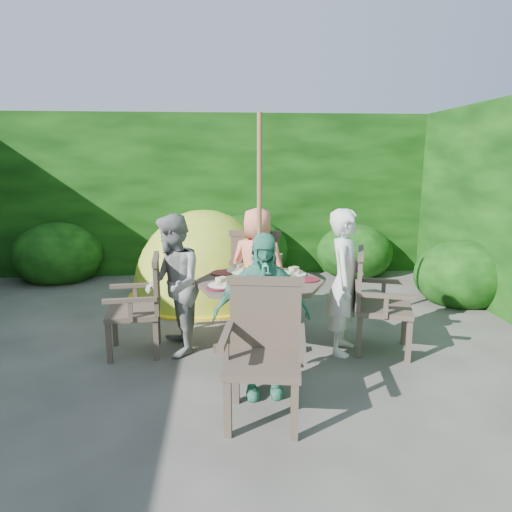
{
  "coord_description": "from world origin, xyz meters",
  "views": [
    {
      "loc": [
        0.29,
        -3.65,
        1.79
      ],
      "look_at": [
        0.63,
        0.83,
        0.85
      ],
      "focal_mm": 32.0,
      "sensor_mm": 36.0,
      "label": 1
    }
  ],
  "objects": [
    {
      "name": "ground",
      "position": [
        0.0,
        0.0,
        0.0
      ],
      "size": [
        60.0,
        60.0,
        0.0
      ],
      "primitive_type": "plane",
      "color": "#413F3A",
      "rests_on": "ground"
    },
    {
      "name": "hedge_enclosure",
      "position": [
        0.0,
        1.33,
        1.25
      ],
      "size": [
        9.0,
        9.0,
        2.5
      ],
      "color": "black",
      "rests_on": "ground"
    },
    {
      "name": "patio_table",
      "position": [
        0.63,
        0.43,
        0.59
      ],
      "size": [
        1.28,
        1.28,
        0.84
      ],
      "rotation": [
        0.0,
        0.0,
        -0.06
      ],
      "color": "#3A2F26",
      "rests_on": "ground"
    },
    {
      "name": "parasol_pole",
      "position": [
        0.63,
        0.43,
        1.1
      ],
      "size": [
        0.05,
        0.05,
        2.2
      ],
      "primitive_type": "cylinder",
      "rotation": [
        0.0,
        0.0,
        -0.06
      ],
      "color": "brown",
      "rests_on": "ground"
    },
    {
      "name": "garden_chair_right",
      "position": [
        1.73,
        0.38,
        0.5
      ],
      "size": [
        0.64,
        0.69,
        0.94
      ],
      "rotation": [
        0.0,
        0.0,
        1.27
      ],
      "color": "#3A2F26",
      "rests_on": "ground"
    },
    {
      "name": "garden_chair_left",
      "position": [
        -0.47,
        0.51,
        0.48
      ],
      "size": [
        0.53,
        0.58,
        0.89
      ],
      "rotation": [
        0.0,
        0.0,
        -1.47
      ],
      "color": "#3A2F26",
      "rests_on": "ground"
    },
    {
      "name": "garden_chair_back",
      "position": [
        0.68,
        1.52,
        0.52
      ],
      "size": [
        0.67,
        0.61,
        0.98
      ],
      "rotation": [
        0.0,
        0.0,
        2.97
      ],
      "color": "#3A2F26",
      "rests_on": "ground"
    },
    {
      "name": "garden_chair_front",
      "position": [
        0.57,
        -0.67,
        0.5
      ],
      "size": [
        0.63,
        0.58,
        0.94
      ],
      "rotation": [
        0.0,
        0.0,
        -0.16
      ],
      "color": "#3A2F26",
      "rests_on": "ground"
    },
    {
      "name": "child_right",
      "position": [
        1.43,
        0.38,
        0.68
      ],
      "size": [
        0.49,
        0.59,
        1.37
      ],
      "primitive_type": "imported",
      "rotation": [
        0.0,
        0.0,
        1.18
      ],
      "color": "silver",
      "rests_on": "ground"
    },
    {
      "name": "child_left",
      "position": [
        -0.17,
        0.48,
        0.66
      ],
      "size": [
        0.61,
        0.73,
        1.32
      ],
      "primitive_type": "imported",
      "rotation": [
        0.0,
        0.0,
        -1.38
      ],
      "color": "gray",
      "rests_on": "ground"
    },
    {
      "name": "child_back",
      "position": [
        0.68,
        1.23,
        0.65
      ],
      "size": [
        0.73,
        0.6,
        1.3
      ],
      "primitive_type": "imported",
      "rotation": [
        0.0,
        0.0,
        2.81
      ],
      "color": "#F08463",
      "rests_on": "ground"
    },
    {
      "name": "child_front",
      "position": [
        0.58,
        -0.37,
        0.64
      ],
      "size": [
        0.77,
        0.35,
        1.28
      ],
      "primitive_type": "imported",
      "rotation": [
        0.0,
        0.0,
        0.05
      ],
      "color": "teal",
      "rests_on": "ground"
    },
    {
      "name": "dome_tent",
      "position": [
        0.05,
        2.3,
        0.0
      ],
      "size": [
        2.03,
        2.03,
        2.33
      ],
      "rotation": [
        0.0,
        0.0,
        0.03
      ],
      "color": "#A1B422",
      "rests_on": "ground"
    }
  ]
}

